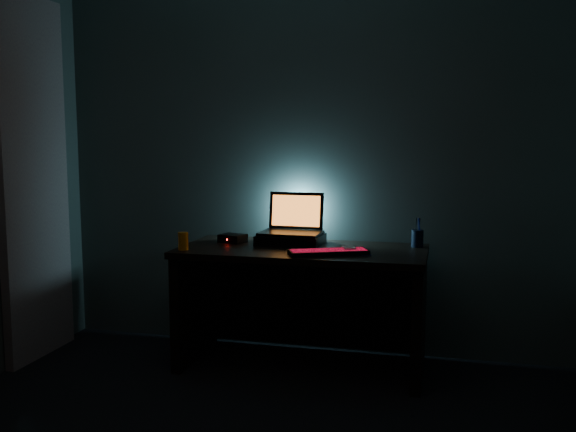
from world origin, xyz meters
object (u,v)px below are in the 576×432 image
object	(u,v)px
mouse	(349,249)
juice_glass	(183,241)
keyboard	(328,252)
laptop	(293,224)
pen_cup	(417,238)
router	(233,238)

from	to	relation	value
mouse	juice_glass	bearing A→B (deg)	166.95
keyboard	mouse	xyz separation A→B (m)	(0.11, 0.08, 0.01)
keyboard	mouse	world-z (taller)	mouse
laptop	mouse	world-z (taller)	laptop
keyboard	pen_cup	bearing A→B (deg)	14.07
mouse	pen_cup	world-z (taller)	pen_cup
keyboard	juice_glass	bearing A→B (deg)	160.02
pen_cup	laptop	bearing A→B (deg)	-178.03
keyboard	router	bearing A→B (deg)	133.94
mouse	juice_glass	world-z (taller)	juice_glass
pen_cup	juice_glass	xyz separation A→B (m)	(-1.36, -0.44, 0.00)
juice_glass	mouse	bearing A→B (deg)	8.26
juice_glass	router	bearing A→B (deg)	59.52
pen_cup	juice_glass	size ratio (longest dim) A/B	0.99
laptop	juice_glass	distance (m)	0.72
laptop	pen_cup	xyz separation A→B (m)	(0.78, 0.03, -0.07)
keyboard	juice_glass	distance (m)	0.88
mouse	router	bearing A→B (deg)	144.81
keyboard	juice_glass	size ratio (longest dim) A/B	4.48
mouse	router	distance (m)	0.81
mouse	pen_cup	xyz separation A→B (m)	(0.38, 0.30, 0.03)
keyboard	router	xyz separation A→B (m)	(-0.68, 0.27, 0.01)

